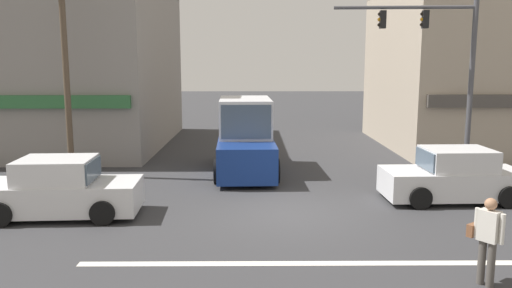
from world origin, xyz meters
name	(u,v)px	position (x,y,z in m)	size (l,w,h in m)	color
ground_plane	(286,213)	(0.00, 0.00, 0.00)	(120.00, 120.00, 0.00)	#333335
lane_marking_stripe	(297,263)	(0.00, -3.50, 0.00)	(9.00, 0.24, 0.01)	silver
building_left_block	(41,64)	(-11.42, 11.98, 4.01)	(12.24, 11.91, 8.02)	gray
utility_pole_near_left	(66,71)	(-7.52, 4.66, 3.80)	(1.40, 0.22, 7.31)	brown
traffic_light_mast	(444,60)	(5.71, 4.19, 4.18)	(4.89, 0.41, 6.20)	#47474C
sedan_parked_curbside	(454,177)	(5.08, 1.23, 0.71)	(4.15, 1.97, 1.58)	silver
box_truck_crossing_rightbound	(245,139)	(-1.18, 5.41, 1.25)	(2.38, 5.66, 2.75)	navy
sedan_crossing_leftbound	(61,190)	(-6.06, -0.21, 0.71)	(4.18, 2.04, 1.58)	silver
pedestrian_foreground_with_bag	(487,236)	(3.38, -4.52, 0.95)	(0.50, 0.65, 1.67)	#4C4742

